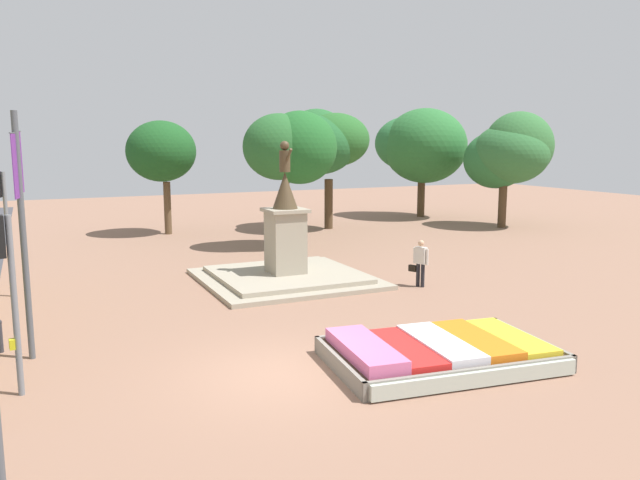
# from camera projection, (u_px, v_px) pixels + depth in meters

# --- Properties ---
(ground_plane) EXTENTS (90.88, 90.88, 0.00)m
(ground_plane) POSITION_uv_depth(u_px,v_px,m) (284.00, 374.00, 13.28)
(ground_plane) COLOR #8C6651
(flower_planter) EXTENTS (5.24, 3.69, 0.64)m
(flower_planter) POSITION_uv_depth(u_px,v_px,m) (438.00, 353.00, 13.88)
(flower_planter) COLOR #38281C
(flower_planter) RESTS_ON ground_plane
(statue_monument) EXTENTS (5.75, 5.75, 4.92)m
(statue_monument) POSITION_uv_depth(u_px,v_px,m) (286.00, 260.00, 22.00)
(statue_monument) COLOR #9E947F
(statue_monument) RESTS_ON ground_plane
(traffic_light_mid_block) EXTENTS (0.42, 0.30, 3.56)m
(traffic_light_mid_block) POSITION_uv_depth(u_px,v_px,m) (6.00, 273.00, 11.78)
(traffic_light_mid_block) COLOR slate
(traffic_light_mid_block) RESTS_ON ground_plane
(traffic_light_far_corner) EXTENTS (0.42, 0.31, 3.98)m
(traffic_light_far_corner) POSITION_uv_depth(u_px,v_px,m) (2.00, 210.00, 19.48)
(traffic_light_far_corner) COLOR slate
(traffic_light_far_corner) RESTS_ON ground_plane
(banner_pole) EXTENTS (0.23, 1.01, 5.57)m
(banner_pole) POSITION_uv_depth(u_px,v_px,m) (22.00, 226.00, 13.78)
(banner_pole) COLOR #4C5156
(banner_pole) RESTS_ON ground_plane
(pedestrian_with_handbag) EXTENTS (0.43, 0.68, 1.61)m
(pedestrian_with_handbag) POSITION_uv_depth(u_px,v_px,m) (420.00, 261.00, 21.12)
(pedestrian_with_handbag) COLOR black
(pedestrian_with_handbag) RESTS_ON ground_plane
(kerb_bollard_north) EXTENTS (0.14, 0.14, 0.80)m
(kerb_bollard_north) POSITION_uv_depth(u_px,v_px,m) (0.00, 335.00, 14.61)
(kerb_bollard_north) COLOR #2D2D33
(kerb_bollard_north) RESTS_ON ground_plane
(park_tree_far_left) EXTENTS (3.58, 3.71, 5.95)m
(park_tree_far_left) POSITION_uv_depth(u_px,v_px,m) (162.00, 151.00, 32.46)
(park_tree_far_left) COLOR brown
(park_tree_far_left) RESTS_ON ground_plane
(park_tree_behind_statue) EXTENTS (5.28, 6.01, 6.94)m
(park_tree_behind_statue) POSITION_uv_depth(u_px,v_px,m) (419.00, 145.00, 39.83)
(park_tree_behind_statue) COLOR #4C3823
(park_tree_behind_statue) RESTS_ON ground_plane
(park_tree_far_right) EXTENTS (4.55, 4.87, 6.54)m
(park_tree_far_right) POSITION_uv_depth(u_px,v_px,m) (509.00, 153.00, 35.24)
(park_tree_far_right) COLOR #4C3823
(park_tree_far_right) RESTS_ON ground_plane
(park_tree_street_side) EXTENTS (4.81, 5.21, 6.67)m
(park_tree_street_side) POSITION_uv_depth(u_px,v_px,m) (322.00, 143.00, 34.06)
(park_tree_street_side) COLOR #4C3823
(park_tree_street_side) RESTS_ON ground_plane
(park_tree_mid_canopy) EXTENTS (4.29, 3.44, 6.26)m
(park_tree_mid_canopy) POSITION_uv_depth(u_px,v_px,m) (291.00, 148.00, 28.13)
(park_tree_mid_canopy) COLOR #4C3823
(park_tree_mid_canopy) RESTS_ON ground_plane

